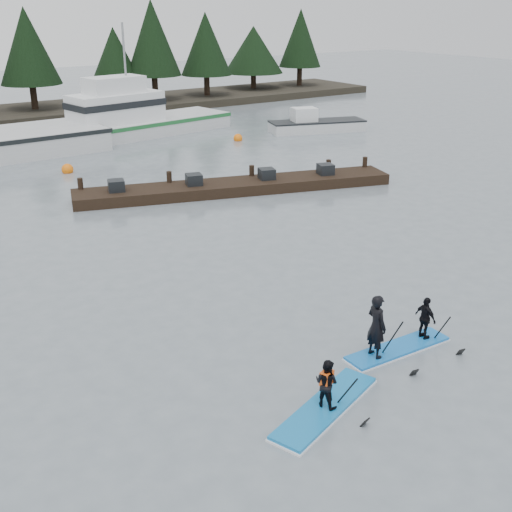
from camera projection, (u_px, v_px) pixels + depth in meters
ground at (397, 375)px, 15.33m from camera, size 160.00×160.00×0.00m
fishing_boat_medium at (133, 127)px, 42.40m from camera, size 13.40×5.62×7.94m
skiff at (317, 126)px, 43.76m from camera, size 6.72×3.88×0.75m
floating_dock at (236, 187)px, 29.99m from camera, size 14.83×6.29×0.50m
buoy_c at (238, 141)px, 41.06m from camera, size 0.57×0.57×0.57m
buoy_b at (68, 173)px, 33.43m from camera, size 0.61×0.61×0.61m
paddleboard_solo at (326, 396)px, 13.90m from camera, size 3.35×1.83×1.75m
paddleboard_duo at (396, 330)px, 16.12m from camera, size 3.03×1.12×2.26m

